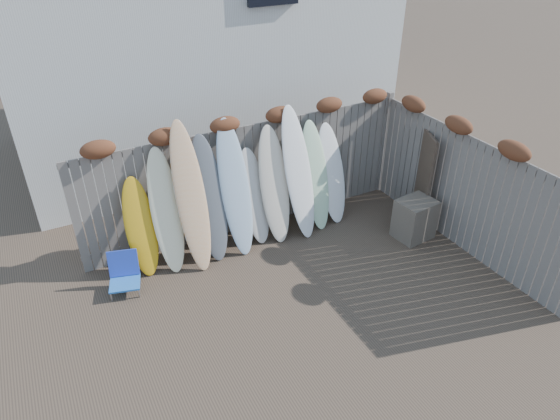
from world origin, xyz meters
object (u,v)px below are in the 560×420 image
wooden_crate (415,219)px  surfboard_0 (141,227)px  beach_chair (124,273)px  lattice_panel (419,173)px

wooden_crate → surfboard_0: size_ratio=0.44×
beach_chair → surfboard_0: 0.75m
beach_chair → surfboard_0: bearing=39.2°
beach_chair → lattice_panel: bearing=-4.0°
lattice_panel → surfboard_0: bearing=-164.5°
beach_chair → wooden_crate: bearing=-11.4°
wooden_crate → surfboard_0: bearing=163.5°
surfboard_0 → wooden_crate: bearing=-12.8°
lattice_panel → beach_chair: bearing=-160.3°
wooden_crate → lattice_panel: size_ratio=0.42×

